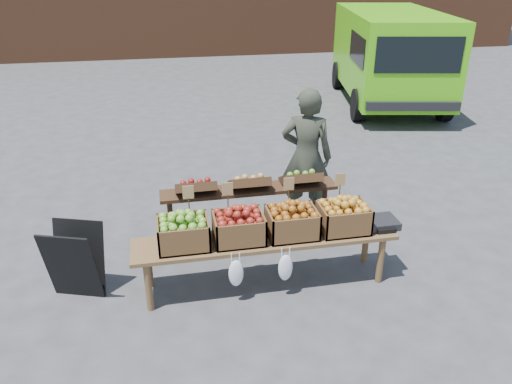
{
  "coord_description": "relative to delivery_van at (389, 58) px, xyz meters",
  "views": [
    {
      "loc": [
        -1.48,
        -4.63,
        3.17
      ],
      "look_at": [
        -0.53,
        0.17,
        0.85
      ],
      "focal_mm": 35.0,
      "sensor_mm": 36.0,
      "label": 1
    }
  ],
  "objects": [
    {
      "name": "ground",
      "position": [
        -3.8,
        -6.23,
        -1.03
      ],
      "size": [
        80.0,
        80.0,
        0.0
      ],
      "primitive_type": "plane",
      "color": "#414143"
    },
    {
      "name": "delivery_van",
      "position": [
        0.0,
        0.0,
        0.0
      ],
      "size": [
        2.99,
        4.94,
        2.07
      ],
      "primitive_type": null,
      "rotation": [
        0.0,
        0.0,
        -0.2
      ],
      "color": "#54C812",
      "rests_on": "ground"
    },
    {
      "name": "vendor",
      "position": [
        -3.51,
        -5.23,
        -0.15
      ],
      "size": [
        0.76,
        0.64,
        1.76
      ],
      "primitive_type": "imported",
      "rotation": [
        0.0,
        0.0,
        2.72
      ],
      "color": "#2E3326",
      "rests_on": "ground"
    },
    {
      "name": "chalkboard_sign",
      "position": [
        -6.23,
        -6.38,
        -0.63
      ],
      "size": [
        0.59,
        0.45,
        0.8
      ],
      "primitive_type": null,
      "rotation": [
        0.0,
        0.0,
        -0.34
      ],
      "color": "black",
      "rests_on": "ground"
    },
    {
      "name": "back_table",
      "position": [
        -4.35,
        -5.85,
        -0.51
      ],
      "size": [
        2.1,
        0.44,
        1.04
      ],
      "primitive_type": null,
      "color": "#382213",
      "rests_on": "ground"
    },
    {
      "name": "display_bench",
      "position": [
        -4.32,
        -6.57,
        -0.75
      ],
      "size": [
        2.7,
        0.56,
        0.57
      ],
      "primitive_type": null,
      "color": "brown",
      "rests_on": "ground"
    },
    {
      "name": "crate_golden_apples",
      "position": [
        -5.15,
        -6.57,
        -0.32
      ],
      "size": [
        0.5,
        0.4,
        0.28
      ],
      "primitive_type": null,
      "color": "#549F24",
      "rests_on": "display_bench"
    },
    {
      "name": "crate_russet_pears",
      "position": [
        -4.6,
        -6.57,
        -0.32
      ],
      "size": [
        0.5,
        0.4,
        0.28
      ],
      "primitive_type": null,
      "color": "maroon",
      "rests_on": "display_bench"
    },
    {
      "name": "crate_red_apples",
      "position": [
        -4.05,
        -6.57,
        -0.32
      ],
      "size": [
        0.5,
        0.4,
        0.28
      ],
      "primitive_type": null,
      "color": "#AE581E",
      "rests_on": "display_bench"
    },
    {
      "name": "crate_green_apples",
      "position": [
        -3.5,
        -6.57,
        -0.32
      ],
      "size": [
        0.5,
        0.4,
        0.28
      ],
      "primitive_type": null,
      "color": "#AA951B",
      "rests_on": "display_bench"
    },
    {
      "name": "weighing_scale",
      "position": [
        -3.07,
        -6.57,
        -0.42
      ],
      "size": [
        0.34,
        0.3,
        0.08
      ],
      "primitive_type": "cube",
      "color": "black",
      "rests_on": "display_bench"
    }
  ]
}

